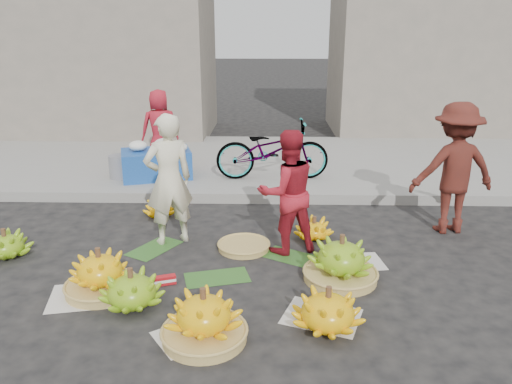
{
  "coord_description": "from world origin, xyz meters",
  "views": [
    {
      "loc": [
        0.42,
        -4.77,
        2.42
      ],
      "look_at": [
        0.28,
        0.5,
        0.7
      ],
      "focal_mm": 35.0,
      "sensor_mm": 36.0,
      "label": 1
    }
  ],
  "objects_px": {
    "vendor_cream": "(169,180)",
    "banana_bunch_4": "(341,260)",
    "flower_table": "(157,162)",
    "bicycle": "(272,150)",
    "banana_bunch_0": "(100,273)"
  },
  "relations": [
    {
      "from": "vendor_cream",
      "to": "banana_bunch_4",
      "type": "bearing_deg",
      "value": 126.92
    },
    {
      "from": "flower_table",
      "to": "bicycle",
      "type": "xyz_separation_m",
      "value": [
        1.87,
        -0.01,
        0.21
      ]
    },
    {
      "from": "banana_bunch_4",
      "to": "bicycle",
      "type": "bearing_deg",
      "value": 101.99
    },
    {
      "from": "banana_bunch_4",
      "to": "vendor_cream",
      "type": "bearing_deg",
      "value": 154.17
    },
    {
      "from": "flower_table",
      "to": "banana_bunch_4",
      "type": "bearing_deg",
      "value": -68.02
    },
    {
      "from": "bicycle",
      "to": "flower_table",
      "type": "bearing_deg",
      "value": 86.22
    },
    {
      "from": "banana_bunch_0",
      "to": "banana_bunch_4",
      "type": "relative_size",
      "value": 0.94
    },
    {
      "from": "banana_bunch_0",
      "to": "vendor_cream",
      "type": "distance_m",
      "value": 1.43
    },
    {
      "from": "flower_table",
      "to": "vendor_cream",
      "type": "bearing_deg",
      "value": -90.38
    },
    {
      "from": "banana_bunch_0",
      "to": "banana_bunch_4",
      "type": "distance_m",
      "value": 2.36
    },
    {
      "from": "banana_bunch_0",
      "to": "bicycle",
      "type": "bearing_deg",
      "value": 64.69
    },
    {
      "from": "banana_bunch_0",
      "to": "bicycle",
      "type": "height_order",
      "value": "bicycle"
    },
    {
      "from": "bicycle",
      "to": "banana_bunch_4",
      "type": "bearing_deg",
      "value": -171.59
    },
    {
      "from": "banana_bunch_0",
      "to": "banana_bunch_4",
      "type": "height_order",
      "value": "banana_bunch_4"
    },
    {
      "from": "vendor_cream",
      "to": "bicycle",
      "type": "xyz_separation_m",
      "value": [
        1.21,
        2.29,
        -0.18
      ]
    }
  ]
}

